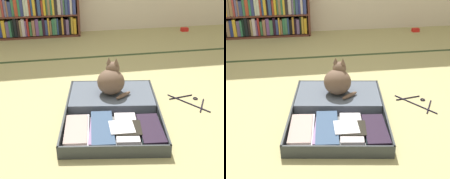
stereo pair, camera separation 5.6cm
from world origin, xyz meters
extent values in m
plane|color=tan|center=(0.00, 0.00, 0.00)|extent=(10.00, 10.00, 0.00)
cube|color=#334727|center=(0.00, 1.31, 0.00)|extent=(4.80, 0.05, 0.00)
cube|color=brown|center=(0.04, 2.26, 0.43)|extent=(0.03, 0.23, 0.86)
cube|color=brown|center=(-0.53, 2.26, 0.01)|extent=(1.14, 0.23, 0.02)
cube|color=brown|center=(-0.53, 2.26, 0.30)|extent=(1.11, 0.23, 0.02)
cube|color=navy|center=(-1.00, 2.27, 0.14)|extent=(0.04, 0.20, 0.22)
cube|color=gold|center=(-0.95, 2.26, 0.15)|extent=(0.04, 0.20, 0.23)
cube|color=slate|center=(-0.92, 2.27, 0.14)|extent=(0.02, 0.20, 0.20)
cube|color=#695190|center=(-0.90, 2.26, 0.14)|extent=(0.02, 0.20, 0.21)
cube|color=#347C59|center=(-0.87, 2.26, 0.14)|extent=(0.03, 0.20, 0.22)
cube|color=black|center=(-0.84, 2.27, 0.15)|extent=(0.03, 0.20, 0.23)
cube|color=black|center=(-0.80, 2.26, 0.16)|extent=(0.04, 0.20, 0.25)
cube|color=black|center=(-0.77, 2.27, 0.15)|extent=(0.03, 0.20, 0.23)
cube|color=#978258|center=(-0.74, 2.26, 0.14)|extent=(0.02, 0.20, 0.22)
cube|color=silver|center=(-0.70, 2.26, 0.15)|extent=(0.04, 0.20, 0.23)
cube|color=#774D90|center=(-0.67, 2.26, 0.14)|extent=(0.02, 0.20, 0.21)
cube|color=#B52F2C|center=(-0.64, 2.26, 0.15)|extent=(0.02, 0.20, 0.24)
cube|color=#3D784E|center=(-0.61, 2.27, 0.13)|extent=(0.03, 0.20, 0.19)
cube|color=#A5755A|center=(-0.57, 2.26, 0.14)|extent=(0.04, 0.20, 0.21)
cube|color=#774C98|center=(-0.52, 2.27, 0.15)|extent=(0.04, 0.20, 0.22)
cube|color=#478059|center=(-0.48, 2.26, 0.14)|extent=(0.04, 0.20, 0.20)
cube|color=#281429|center=(-0.44, 2.27, 0.15)|extent=(0.03, 0.20, 0.23)
cube|color=#374991|center=(-0.40, 2.27, 0.14)|extent=(0.03, 0.20, 0.20)
cube|color=gold|center=(-0.37, 2.26, 0.15)|extent=(0.02, 0.20, 0.23)
cube|color=#976F51|center=(-0.34, 2.27, 0.13)|extent=(0.02, 0.20, 0.20)
cube|color=#347956|center=(-0.31, 2.27, 0.14)|extent=(0.03, 0.20, 0.22)
cube|color=#46835F|center=(-0.28, 2.27, 0.15)|extent=(0.03, 0.20, 0.22)
cube|color=#344F92|center=(-0.25, 2.27, 0.14)|extent=(0.02, 0.20, 0.22)
cube|color=black|center=(-0.21, 2.27, 0.13)|extent=(0.04, 0.20, 0.20)
cube|color=gold|center=(-0.18, 2.27, 0.15)|extent=(0.03, 0.20, 0.23)
cube|color=#271829|center=(-0.15, 2.27, 0.14)|extent=(0.02, 0.20, 0.21)
cube|color=slate|center=(-0.12, 2.25, 0.13)|extent=(0.04, 0.20, 0.20)
cube|color=black|center=(-0.08, 2.26, 0.15)|extent=(0.02, 0.20, 0.24)
cube|color=gold|center=(-0.05, 2.27, 0.15)|extent=(0.03, 0.20, 0.23)
cube|color=gold|center=(-0.01, 2.26, 0.14)|extent=(0.04, 0.20, 0.21)
cube|color=#A48258|center=(-0.96, 2.26, 0.43)|extent=(0.04, 0.20, 0.24)
cube|color=#B63F3D|center=(-0.93, 2.26, 0.42)|extent=(0.02, 0.20, 0.23)
cube|color=slate|center=(-0.90, 2.26, 0.42)|extent=(0.02, 0.20, 0.23)
cube|color=#A37358|center=(-0.87, 2.27, 0.41)|extent=(0.02, 0.20, 0.20)
cube|color=#384481|center=(-0.84, 2.27, 0.40)|extent=(0.04, 0.20, 0.19)
cube|color=#377653|center=(-0.80, 2.27, 0.43)|extent=(0.03, 0.20, 0.25)
cube|color=#BD442D|center=(-0.76, 2.27, 0.43)|extent=(0.04, 0.20, 0.25)
cube|color=#348759|center=(-0.73, 2.27, 0.42)|extent=(0.03, 0.20, 0.23)
cube|color=navy|center=(-0.69, 2.26, 0.41)|extent=(0.04, 0.20, 0.21)
cube|color=silver|center=(-0.65, 2.27, 0.43)|extent=(0.03, 0.20, 0.25)
cube|color=silver|center=(-0.62, 2.27, 0.43)|extent=(0.03, 0.20, 0.25)
cube|color=#B23A2D|center=(-0.59, 2.26, 0.43)|extent=(0.02, 0.20, 0.24)
cube|color=#2D4D8C|center=(-0.57, 2.27, 0.42)|extent=(0.02, 0.20, 0.24)
cube|color=yellow|center=(-0.53, 2.27, 0.42)|extent=(0.04, 0.20, 0.22)
cube|color=black|center=(-0.50, 2.27, 0.40)|extent=(0.02, 0.20, 0.19)
cube|color=#344E8A|center=(-0.47, 2.26, 0.42)|extent=(0.04, 0.20, 0.22)
cube|color=#AD422D|center=(-0.43, 2.27, 0.40)|extent=(0.03, 0.20, 0.19)
cube|color=gold|center=(-0.40, 2.26, 0.42)|extent=(0.03, 0.20, 0.23)
cube|color=#497755|center=(-0.37, 2.27, 0.42)|extent=(0.02, 0.20, 0.24)
cube|color=#957957|center=(-0.34, 2.26, 0.41)|extent=(0.03, 0.20, 0.21)
cube|color=#36805D|center=(-0.31, 2.26, 0.42)|extent=(0.02, 0.20, 0.22)
cube|color=gold|center=(-0.29, 2.25, 0.42)|extent=(0.03, 0.20, 0.23)
cube|color=black|center=(-0.25, 2.26, 0.42)|extent=(0.04, 0.20, 0.24)
cube|color=silver|center=(-0.21, 2.27, 0.42)|extent=(0.04, 0.20, 0.22)
cube|color=slate|center=(-0.17, 2.26, 0.41)|extent=(0.02, 0.20, 0.21)
cube|color=#457850|center=(-0.15, 2.26, 0.41)|extent=(0.02, 0.20, 0.20)
cube|color=#354B85|center=(-0.11, 2.25, 0.42)|extent=(0.04, 0.20, 0.24)
cube|color=#353B92|center=(-0.08, 2.27, 0.42)|extent=(0.03, 0.20, 0.23)
cube|color=silver|center=(-0.05, 2.27, 0.41)|extent=(0.03, 0.20, 0.20)
cube|color=#384493|center=(-0.01, 2.26, 0.42)|extent=(0.04, 0.20, 0.23)
cube|color=#33393D|center=(0.06, -0.23, 0.01)|extent=(0.75, 0.57, 0.01)
cube|color=#33393D|center=(0.03, -0.46, 0.05)|extent=(0.68, 0.12, 0.09)
cube|color=#33393D|center=(-0.27, -0.18, 0.05)|extent=(0.08, 0.46, 0.09)
cube|color=#33393D|center=(0.40, -0.29, 0.05)|extent=(0.08, 0.46, 0.09)
cube|color=#535259|center=(0.06, -0.23, 0.02)|extent=(0.73, 0.54, 0.01)
cube|color=#33393D|center=(0.14, 0.22, 0.01)|extent=(0.75, 0.57, 0.01)
cube|color=#33393D|center=(0.17, 0.45, 0.05)|extent=(0.68, 0.12, 0.09)
cube|color=#33393D|center=(-0.20, 0.28, 0.05)|extent=(0.08, 0.46, 0.09)
cube|color=#33393D|center=(0.47, 0.17, 0.05)|extent=(0.08, 0.46, 0.09)
cube|color=#535259|center=(0.14, 0.22, 0.02)|extent=(0.73, 0.54, 0.01)
cylinder|color=black|center=(0.10, -0.01, 0.02)|extent=(0.66, 0.12, 0.02)
cube|color=#252623|center=(-0.17, -0.20, 0.03)|extent=(0.20, 0.38, 0.02)
cube|color=silver|center=(-0.17, -0.20, 0.05)|extent=(0.20, 0.41, 0.01)
cube|color=#B29A91|center=(-0.18, -0.19, 0.06)|extent=(0.19, 0.35, 0.01)
cube|color=silver|center=(-0.01, -0.23, 0.03)|extent=(0.22, 0.39, 0.01)
cube|color=#9774A3|center=(-0.02, -0.22, 0.05)|extent=(0.21, 0.35, 0.02)
cube|color=#3A5275|center=(-0.01, -0.22, 0.07)|extent=(0.19, 0.41, 0.02)
cube|color=#87699F|center=(0.15, -0.24, 0.03)|extent=(0.20, 0.37, 0.02)
cube|color=slate|center=(0.14, -0.25, 0.04)|extent=(0.19, 0.36, 0.01)
cube|color=silver|center=(0.15, -0.24, 0.06)|extent=(0.20, 0.37, 0.02)
cube|color=slate|center=(0.30, -0.27, 0.03)|extent=(0.21, 0.36, 0.02)
cube|color=#1A292B|center=(0.31, -0.27, 0.05)|extent=(0.19, 0.35, 0.02)
cube|color=#281C2F|center=(0.31, -0.28, 0.07)|extent=(0.18, 0.36, 0.02)
cube|color=white|center=(0.12, -0.25, 0.08)|extent=(0.17, 0.17, 0.01)
cube|color=black|center=(0.16, -0.26, 0.08)|extent=(0.19, 0.20, 0.01)
cube|color=#515B6A|center=(0.14, 0.22, 0.05)|extent=(0.72, 0.53, 0.08)
cylinder|color=black|center=(-0.02, 0.46, 0.05)|extent=(0.02, 0.02, 0.08)
cylinder|color=black|center=(0.36, 0.40, 0.05)|extent=(0.02, 0.02, 0.08)
cube|color=yellow|center=(-0.17, -0.42, 0.04)|extent=(0.04, 0.01, 0.03)
cube|color=red|center=(-0.02, -0.44, 0.05)|extent=(0.04, 0.01, 0.02)
cube|color=white|center=(-0.10, -0.43, 0.02)|extent=(0.04, 0.01, 0.02)
ellipsoid|color=brown|center=(0.13, 0.21, 0.19)|extent=(0.29, 0.29, 0.20)
ellipsoid|color=brown|center=(0.16, 0.27, 0.15)|extent=(0.17, 0.14, 0.11)
sphere|color=brown|center=(0.15, 0.26, 0.29)|extent=(0.11, 0.11, 0.11)
cone|color=brown|center=(0.18, 0.24, 0.35)|extent=(0.04, 0.04, 0.05)
cone|color=brown|center=(0.12, 0.27, 0.35)|extent=(0.04, 0.04, 0.05)
sphere|color=#D2CC41|center=(0.19, 0.29, 0.29)|extent=(0.02, 0.02, 0.02)
sphere|color=#D2CC41|center=(0.16, 0.31, 0.29)|extent=(0.02, 0.02, 0.02)
ellipsoid|color=brown|center=(0.21, 0.13, 0.11)|extent=(0.15, 0.12, 0.03)
cylinder|color=black|center=(0.75, 0.10, 0.01)|extent=(0.23, 0.34, 0.01)
cylinder|color=black|center=(0.73, 0.20, 0.01)|extent=(0.22, 0.05, 0.01)
cylinder|color=black|center=(0.84, 0.04, 0.01)|extent=(0.12, 0.19, 0.01)
torus|color=black|center=(0.84, 0.16, 0.01)|extent=(0.06, 0.06, 0.01)
cube|color=red|center=(1.59, 2.15, 0.03)|extent=(0.10, 0.07, 0.05)
camera|label=1|loc=(-0.24, -1.83, 1.17)|focal=47.06mm
camera|label=2|loc=(-0.19, -1.84, 1.17)|focal=47.06mm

